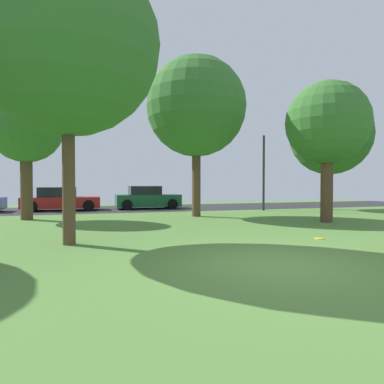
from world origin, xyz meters
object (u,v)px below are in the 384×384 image
(maple_tree_near, at_px, (67,43))
(frisbee_disc, at_px, (319,239))
(oak_tree_center, at_px, (330,135))
(parked_car_red, at_px, (61,200))
(oak_tree_right, at_px, (196,107))
(street_lamp_post, at_px, (264,173))
(parked_car_green, at_px, (147,198))
(birch_tree_lone, at_px, (327,124))
(oak_tree_left, at_px, (26,127))

(maple_tree_near, relative_size, frisbee_disc, 28.49)
(maple_tree_near, xyz_separation_m, frisbee_disc, (6.89, -1.24, -5.25))
(oak_tree_center, relative_size, parked_car_red, 1.61)
(oak_tree_center, bearing_deg, maple_tree_near, -151.85)
(oak_tree_right, relative_size, street_lamp_post, 1.73)
(oak_tree_right, xyz_separation_m, parked_car_red, (-6.65, 5.91, -4.72))
(parked_car_red, height_order, parked_car_green, parked_car_green)
(frisbee_disc, bearing_deg, street_lamp_post, 69.33)
(birch_tree_lone, xyz_separation_m, street_lamp_post, (0.57, 6.30, -1.85))
(oak_tree_center, distance_m, street_lamp_post, 4.89)
(oak_tree_left, xyz_separation_m, parked_car_red, (1.05, 5.12, -3.49))
(birch_tree_lone, bearing_deg, frisbee_disc, -131.45)
(oak_tree_right, height_order, street_lamp_post, oak_tree_right)
(oak_tree_center, xyz_separation_m, street_lamp_post, (-4.22, 0.69, -2.38))
(oak_tree_right, distance_m, parked_car_red, 10.07)
(oak_tree_right, distance_m, frisbee_disc, 9.32)
(oak_tree_right, xyz_separation_m, maple_tree_near, (-5.58, -6.29, -0.08))
(oak_tree_left, xyz_separation_m, birch_tree_lone, (12.15, -4.76, -0.02))
(parked_car_red, bearing_deg, frisbee_disc, -59.40)
(frisbee_disc, bearing_deg, parked_car_red, 120.60)
(oak_tree_center, relative_size, street_lamp_post, 1.58)
(oak_tree_left, relative_size, street_lamp_post, 1.29)
(oak_tree_right, height_order, frisbee_disc, oak_tree_right)
(birch_tree_lone, bearing_deg, oak_tree_right, 138.30)
(oak_tree_left, distance_m, birch_tree_lone, 13.05)
(maple_tree_near, xyz_separation_m, street_lamp_post, (10.61, 8.62, -3.02))
(maple_tree_near, bearing_deg, birch_tree_lone, 13.04)
(birch_tree_lone, bearing_deg, oak_tree_left, 158.61)
(oak_tree_right, distance_m, birch_tree_lone, 6.09)
(oak_tree_right, bearing_deg, parked_car_red, 138.36)
(oak_tree_center, relative_size, oak_tree_left, 1.22)
(maple_tree_near, bearing_deg, oak_tree_left, 106.63)
(oak_tree_center, height_order, street_lamp_post, oak_tree_center)
(oak_tree_center, height_order, oak_tree_right, oak_tree_right)
(birch_tree_lone, distance_m, parked_car_red, 15.25)
(oak_tree_center, xyz_separation_m, frisbee_disc, (-7.94, -9.17, -4.62))
(parked_car_red, xyz_separation_m, parked_car_green, (5.22, -0.06, 0.03))
(oak_tree_center, bearing_deg, street_lamp_post, 170.73)
(oak_tree_right, height_order, oak_tree_left, oak_tree_right)
(birch_tree_lone, height_order, parked_car_red, birch_tree_lone)
(oak_tree_center, xyz_separation_m, oak_tree_right, (-9.24, -1.64, 0.72))
(oak_tree_left, height_order, maple_tree_near, maple_tree_near)
(frisbee_disc, height_order, street_lamp_post, street_lamp_post)
(birch_tree_lone, relative_size, parked_car_green, 1.45)
(frisbee_disc, relative_size, street_lamp_post, 0.06)
(oak_tree_center, xyz_separation_m, parked_car_red, (-15.89, 4.27, -4.00))
(oak_tree_right, bearing_deg, oak_tree_center, 10.09)
(oak_tree_right, bearing_deg, birch_tree_lone, -41.70)
(maple_tree_near, distance_m, frisbee_disc, 8.75)
(oak_tree_left, height_order, frisbee_disc, oak_tree_left)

